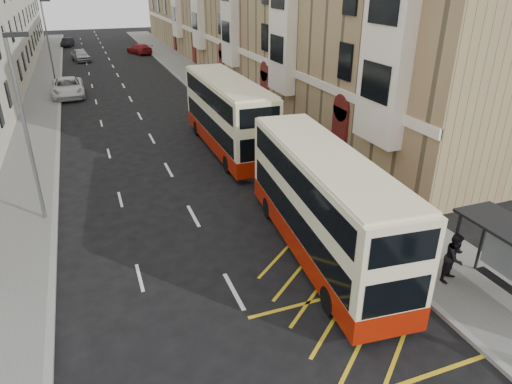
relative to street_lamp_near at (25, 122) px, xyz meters
name	(u,v)px	position (x,y,z in m)	size (l,w,h in m)	color
ground	(279,375)	(6.35, -12.00, -4.64)	(200.00, 200.00, 0.00)	black
pavement_right	(228,101)	(14.35, 18.00, -4.56)	(4.00, 120.00, 0.15)	#62625E
pavement_left	(39,118)	(-1.15, 18.00, -4.56)	(3.00, 120.00, 0.15)	#62625E
kerb_right	(206,103)	(12.35, 18.00, -4.56)	(0.25, 120.00, 0.15)	gray
kerb_left	(59,116)	(0.35, 18.00, -4.56)	(0.25, 120.00, 0.15)	gray
road_markings	(119,77)	(6.35, 33.00, -4.63)	(10.00, 110.00, 0.01)	silver
terrace_right	(243,1)	(21.23, 33.38, 2.88)	(10.75, 79.00, 15.25)	#9A8659
guard_railing	(361,218)	(12.60, -6.25, -3.78)	(0.06, 6.56, 1.01)	red
street_lamp_near	(25,122)	(0.00, 0.00, 0.00)	(0.93, 0.18, 8.00)	slate
street_lamp_far	(48,39)	(0.00, 30.00, 0.00)	(0.93, 0.18, 8.00)	slate
double_decker_front	(323,204)	(10.35, -6.85, -2.46)	(3.44, 10.91, 4.28)	beige
double_decker_rear	(228,115)	(10.61, 6.00, -2.34)	(2.67, 11.31, 4.50)	beige
pedestrian_mid	(455,257)	(13.84, -10.29, -3.56)	(0.90, 0.70, 1.86)	black
pedestrian_far	(400,244)	(12.70, -8.73, -3.65)	(0.98, 0.41, 1.68)	black
white_van	(68,87)	(1.15, 25.02, -3.80)	(2.77, 6.01, 1.67)	silver
car_silver	(81,55)	(2.81, 45.36, -3.86)	(1.83, 4.55, 1.55)	#A0A1A7
car_dark	(67,42)	(1.23, 60.90, -3.99)	(1.38, 3.95, 1.30)	black
car_red	(139,49)	(10.90, 49.06, -3.91)	(2.03, 4.99, 1.45)	maroon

